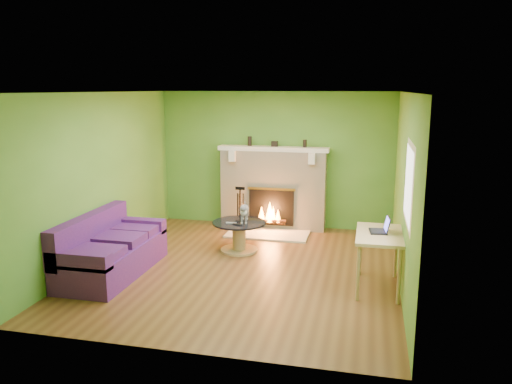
{
  "coord_description": "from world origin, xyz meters",
  "views": [
    {
      "loc": [
        1.77,
        -6.88,
        2.65
      ],
      "look_at": [
        0.1,
        0.4,
        1.1
      ],
      "focal_mm": 35.0,
      "sensor_mm": 36.0,
      "label": 1
    }
  ],
  "objects_px": {
    "sofa": "(109,251)",
    "coffee_table": "(239,234)",
    "desk": "(379,240)",
    "cat": "(244,212)"
  },
  "relations": [
    {
      "from": "coffee_table",
      "to": "sofa",
      "type": "bearing_deg",
      "value": -138.56
    },
    {
      "from": "desk",
      "to": "cat",
      "type": "height_order",
      "value": "cat"
    },
    {
      "from": "sofa",
      "to": "desk",
      "type": "height_order",
      "value": "sofa"
    },
    {
      "from": "coffee_table",
      "to": "cat",
      "type": "relative_size",
      "value": 1.64
    },
    {
      "from": "coffee_table",
      "to": "desk",
      "type": "height_order",
      "value": "desk"
    },
    {
      "from": "sofa",
      "to": "desk",
      "type": "relative_size",
      "value": 1.84
    },
    {
      "from": "desk",
      "to": "coffee_table",
      "type": "bearing_deg",
      "value": 153.47
    },
    {
      "from": "cat",
      "to": "sofa",
      "type": "bearing_deg",
      "value": -148.78
    },
    {
      "from": "sofa",
      "to": "coffee_table",
      "type": "xyz_separation_m",
      "value": [
        1.58,
        1.4,
        -0.05
      ]
    },
    {
      "from": "sofa",
      "to": "cat",
      "type": "relative_size",
      "value": 3.6
    }
  ]
}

